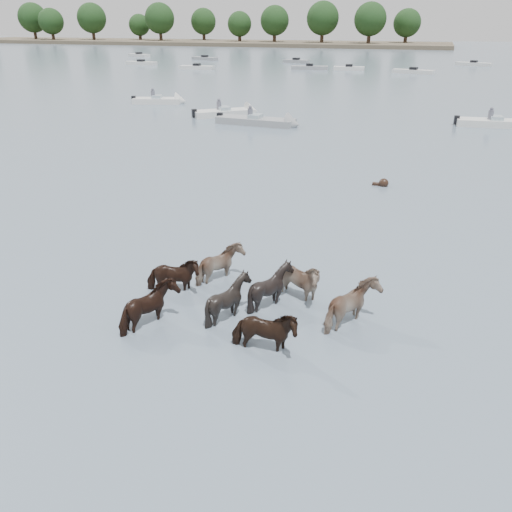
% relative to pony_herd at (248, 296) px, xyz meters
% --- Properties ---
extents(ground, '(400.00, 400.00, 0.00)m').
position_rel_pony_herd_xyz_m(ground, '(-2.41, 0.08, -0.42)').
color(ground, slate).
rests_on(ground, ground).
extents(shoreline, '(160.00, 30.00, 1.00)m').
position_rel_pony_herd_xyz_m(shoreline, '(-72.41, 150.08, 0.08)').
color(shoreline, '#4C4233').
rests_on(shoreline, ground).
extents(pony_herd, '(6.40, 4.19, 1.39)m').
position_rel_pony_herd_xyz_m(pony_herd, '(0.00, 0.00, 0.00)').
color(pony_herd, black).
rests_on(pony_herd, ground).
extents(swimming_pony, '(0.72, 0.44, 0.44)m').
position_rel_pony_herd_xyz_m(swimming_pony, '(2.20, 12.36, -0.32)').
color(swimming_pony, black).
rests_on(swimming_pony, ground).
extents(motorboat_a, '(5.06, 4.49, 1.92)m').
position_rel_pony_herd_xyz_m(motorboat_a, '(-10.87, 28.04, -0.19)').
color(motorboat_a, silver).
rests_on(motorboat_a, ground).
extents(motorboat_b, '(6.37, 2.07, 1.92)m').
position_rel_pony_herd_xyz_m(motorboat_b, '(-7.17, 24.83, -0.19)').
color(motorboat_b, gray).
rests_on(motorboat_b, ground).
extents(motorboat_c, '(5.92, 2.12, 1.92)m').
position_rel_pony_herd_xyz_m(motorboat_c, '(9.10, 29.54, -0.19)').
color(motorboat_c, silver).
rests_on(motorboat_c, ground).
extents(motorboat_f, '(4.97, 2.87, 1.92)m').
position_rel_pony_herd_xyz_m(motorboat_f, '(-18.91, 32.15, -0.19)').
color(motorboat_f, silver).
rests_on(motorboat_f, ground).
extents(distant_flotilla, '(106.75, 27.76, 0.93)m').
position_rel_pony_herd_xyz_m(distant_flotilla, '(-3.06, 75.84, -0.16)').
color(distant_flotilla, silver).
rests_on(distant_flotilla, ground).
extents(treeline, '(148.01, 21.70, 12.32)m').
position_rel_pony_herd_xyz_m(treeline, '(-75.49, 148.13, 6.48)').
color(treeline, '#382619').
rests_on(treeline, ground).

